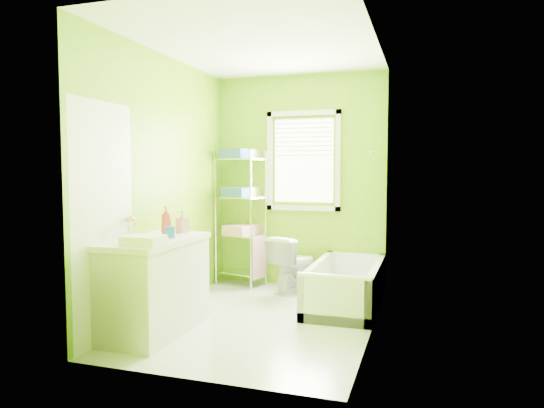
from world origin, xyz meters
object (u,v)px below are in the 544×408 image
(bathtub, at_px, (346,292))
(vanity, at_px, (155,282))
(wire_shelf_unit, at_px, (242,202))
(toilet, at_px, (294,264))

(bathtub, relative_size, vanity, 1.33)
(bathtub, height_order, vanity, vanity)
(wire_shelf_unit, bearing_deg, bathtub, -22.92)
(bathtub, bearing_deg, wire_shelf_unit, 157.08)
(vanity, bearing_deg, bathtub, 41.98)
(bathtub, distance_m, vanity, 2.01)
(toilet, bearing_deg, wire_shelf_unit, 7.53)
(bathtub, xyz_separation_m, vanity, (-1.48, -1.33, 0.30))
(bathtub, height_order, toilet, toilet)
(toilet, relative_size, wire_shelf_unit, 0.39)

